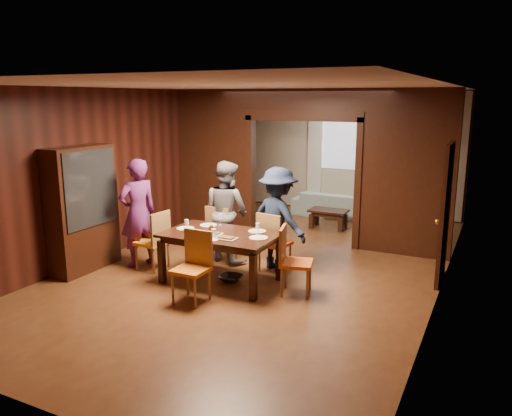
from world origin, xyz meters
The scene contains 32 objects.
floor centered at (0.00, 0.00, 0.00)m, with size 9.00×9.00×0.00m, color #522A17.
ceiling centered at (0.00, 0.00, 2.90)m, with size 5.50×9.00×0.02m, color silver.
room_walls centered at (0.00, 1.89, 1.51)m, with size 5.52×9.01×2.90m.
person_purple centered at (-1.87, -0.95, 0.89)m, with size 0.65×0.43×1.78m, color #5D2263.
person_grey centered at (-0.70, -0.09, 0.86)m, with size 0.83×0.65×1.72m, color slate.
person_navy centered at (0.25, -0.09, 0.83)m, with size 1.08×0.62×1.67m, color #18233D.
sofa centered at (-0.02, 3.85, 0.29)m, with size 1.96×0.77×0.57m, color #99BFC8.
serving_bowl centered at (-0.15, -0.95, 0.80)m, with size 0.36×0.36×0.09m, color black.
dining_table centered at (-0.28, -1.01, 0.38)m, with size 1.70×1.05×0.76m, color black.
coffee_table centered at (0.17, 2.75, 0.20)m, with size 0.80×0.50×0.40m, color black.
chair_left centered at (-1.56, -1.02, 0.48)m, with size 0.44×0.44×0.97m, color orange, non-canonical shape.
chair_right centered at (0.92, -0.95, 0.48)m, with size 0.44×0.44×0.97m, color #D85B14, non-canonical shape.
chair_far_l centered at (-0.76, -0.11, 0.48)m, with size 0.44×0.44×0.97m, color #E84015, non-canonical shape.
chair_far_r centered at (0.25, -0.20, 0.48)m, with size 0.44×0.44×0.97m, color #E44915, non-canonical shape.
chair_near centered at (-0.26, -1.86, 0.48)m, with size 0.44×0.44×0.97m, color #C46212, non-canonical shape.
hutch centered at (-2.53, -1.50, 1.00)m, with size 0.40×1.20×2.00m, color black.
door_right centered at (2.70, 0.50, 1.05)m, with size 0.06×0.90×2.10m, color black.
window_far centered at (0.00, 4.44, 1.70)m, with size 1.20×0.03×1.30m, color silver.
curtain_left centered at (-0.75, 4.40, 1.25)m, with size 0.35×0.06×2.40m, color white.
curtain_right centered at (0.75, 4.40, 1.25)m, with size 0.35×0.06×2.40m, color white.
plate_left centered at (-0.89, -1.04, 0.77)m, with size 0.27×0.27×0.01m, color white.
plate_far_l centered at (-0.68, -0.71, 0.77)m, with size 0.27×0.27×0.01m, color silver.
plate_far_r centered at (0.17, -0.69, 0.77)m, with size 0.27×0.27×0.01m, color silver.
plate_right centered at (0.35, -1.01, 0.77)m, with size 0.27×0.27×0.01m, color white.
plate_near centered at (-0.24, -1.37, 0.77)m, with size 0.27×0.27×0.01m, color white.
platter_a centered at (-0.35, -1.13, 0.78)m, with size 0.30×0.20×0.04m, color gray.
platter_b centered at (-0.04, -1.26, 0.78)m, with size 0.30×0.20×0.04m, color gray.
wineglass_left centered at (-0.80, -1.14, 0.85)m, with size 0.08×0.08×0.18m, color white, non-canonical shape.
wineglass_far centered at (-0.52, -0.61, 0.85)m, with size 0.08×0.08×0.18m, color silver, non-canonical shape.
wineglass_right centered at (0.27, -0.85, 0.85)m, with size 0.08×0.08×0.18m, color white, non-canonical shape.
tumbler centered at (-0.22, -1.30, 0.83)m, with size 0.07×0.07×0.14m, color silver.
condiment_jar centered at (-0.42, -1.04, 0.82)m, with size 0.08×0.08×0.11m, color #452710, non-canonical shape.
Camera 1 is at (3.38, -7.21, 2.74)m, focal length 35.00 mm.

